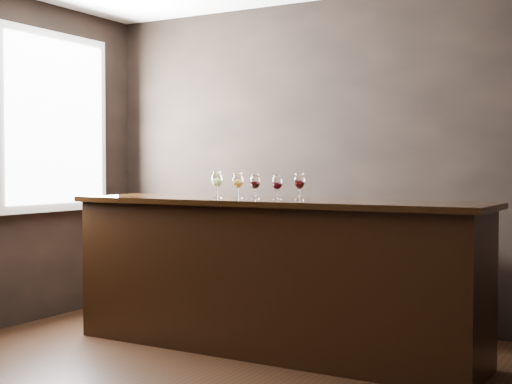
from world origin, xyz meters
The scene contains 9 objects.
room_shell centered at (-0.23, 0.11, 1.81)m, with size 5.02×4.52×2.81m.
bar_counter centered at (-0.21, 1.08, 0.54)m, with size 3.07×0.66×1.07m, color black.
bar_top centered at (-0.21, 1.08, 1.09)m, with size 3.17×0.74×0.04m, color black.
back_bar_shelf centered at (-0.40, 2.03, 0.40)m, with size 2.22×0.40×0.80m, color black.
glass_white centered at (-0.67, 1.09, 1.25)m, with size 0.09×0.09×0.20m.
glass_amber centered at (-0.50, 1.12, 1.24)m, with size 0.08×0.08×0.19m.
glass_red_a centered at (-0.33, 1.08, 1.23)m, with size 0.08×0.08×0.18m.
glass_red_b centered at (-0.14, 1.05, 1.23)m, with size 0.07×0.07×0.18m.
glass_red_c centered at (0.01, 1.11, 1.24)m, with size 0.08×0.08×0.19m.
Camera 1 is at (2.23, -3.46, 1.35)m, focal length 50.00 mm.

